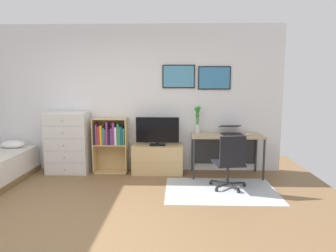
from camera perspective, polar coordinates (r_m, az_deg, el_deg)
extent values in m
plane|color=brown|center=(3.84, -16.39, -17.74)|extent=(7.20, 7.20, 0.00)
cube|color=white|center=(5.83, -9.50, 5.02)|extent=(6.12, 0.06, 2.70)
cube|color=black|center=(5.66, 1.99, 9.19)|extent=(0.59, 0.02, 0.42)
cube|color=#4C93B7|center=(5.65, 1.99, 9.20)|extent=(0.55, 0.01, 0.38)
cube|color=black|center=(5.70, 8.62, 8.83)|extent=(0.59, 0.02, 0.42)
cube|color=teal|center=(5.69, 8.63, 8.84)|extent=(0.55, 0.01, 0.38)
cube|color=#B2B7BC|center=(4.90, 9.77, -11.70)|extent=(1.70, 1.20, 0.01)
ellipsoid|color=white|center=(6.26, -26.92, -3.05)|extent=(0.44, 0.28, 0.14)
cube|color=silver|center=(5.89, -18.11, -2.98)|extent=(0.75, 0.42, 1.12)
cube|color=silver|center=(5.80, -18.64, -7.69)|extent=(0.71, 0.01, 0.20)
sphere|color=#A59E8C|center=(5.78, -18.70, -7.74)|extent=(0.03, 0.03, 0.03)
cube|color=silver|center=(5.74, -18.74, -5.56)|extent=(0.71, 0.01, 0.20)
sphere|color=#A59E8C|center=(5.73, -18.80, -5.60)|extent=(0.03, 0.03, 0.03)
cube|color=silver|center=(5.70, -18.84, -3.39)|extent=(0.71, 0.01, 0.20)
sphere|color=#A59E8C|center=(5.68, -18.90, -3.42)|extent=(0.03, 0.03, 0.03)
cube|color=silver|center=(5.66, -18.95, -1.18)|extent=(0.71, 0.01, 0.20)
sphere|color=#A59E8C|center=(5.64, -19.00, -1.21)|extent=(0.03, 0.03, 0.03)
cube|color=silver|center=(5.63, -19.05, 1.05)|extent=(0.71, 0.01, 0.20)
sphere|color=#A59E8C|center=(5.61, -19.11, 1.03)|extent=(0.03, 0.03, 0.03)
cube|color=tan|center=(5.82, -13.50, -3.51)|extent=(0.02, 0.30, 1.01)
cube|color=tan|center=(5.69, -7.66, -3.61)|extent=(0.02, 0.30, 1.01)
cube|color=tan|center=(5.87, -10.48, -8.30)|extent=(0.62, 0.30, 0.02)
cube|color=tan|center=(5.74, -10.62, -3.37)|extent=(0.58, 0.30, 0.02)
cube|color=tan|center=(5.67, -10.74, 1.35)|extent=(0.58, 0.30, 0.02)
cube|color=tan|center=(5.89, -10.31, -3.28)|extent=(0.62, 0.01, 1.01)
cube|color=black|center=(5.74, -13.31, -1.67)|extent=(0.03, 0.21, 0.33)
cube|color=#8C388C|center=(5.71, -13.07, -1.55)|extent=(0.02, 0.17, 0.37)
cube|color=red|center=(5.71, -12.67, -1.70)|extent=(0.04, 0.19, 0.33)
cube|color=gold|center=(5.72, -12.16, -1.60)|extent=(0.04, 0.24, 0.35)
cube|color=#2D8C4C|center=(5.71, -11.74, -1.78)|extent=(0.03, 0.23, 0.31)
cube|color=#8C388C|center=(5.70, -11.39, -1.94)|extent=(0.02, 0.22, 0.28)
cube|color=#8C388C|center=(5.68, -11.13, -1.31)|extent=(0.03, 0.21, 0.41)
cube|color=black|center=(5.66, -10.76, -1.98)|extent=(0.03, 0.17, 0.28)
cube|color=#8C388C|center=(5.65, -10.38, -1.90)|extent=(0.03, 0.17, 0.30)
cube|color=#8C388C|center=(5.64, -10.00, -1.39)|extent=(0.03, 0.17, 0.40)
cube|color=white|center=(5.65, -9.57, -1.77)|extent=(0.04, 0.21, 0.32)
cube|color=#2D8C4C|center=(5.65, -9.14, -1.46)|extent=(0.03, 0.22, 0.38)
cube|color=#2D8C4C|center=(5.65, -8.82, -1.72)|extent=(0.03, 0.22, 0.33)
cube|color=#1E519E|center=(5.63, -8.49, -1.77)|extent=(0.03, 0.21, 0.32)
cube|color=#2D8C4C|center=(5.62, -8.13, -1.91)|extent=(0.03, 0.20, 0.30)
cube|color=tan|center=(5.63, -1.94, -6.19)|extent=(0.91, 0.40, 0.52)
cube|color=tan|center=(5.44, -2.08, -6.72)|extent=(0.91, 0.01, 0.02)
cube|color=black|center=(5.55, -1.97, -3.52)|extent=(0.28, 0.16, 0.02)
cube|color=black|center=(5.55, -1.97, -3.17)|extent=(0.06, 0.04, 0.05)
cube|color=black|center=(5.50, -1.98, -0.73)|extent=(0.78, 0.02, 0.46)
cube|color=black|center=(5.49, -1.99, -0.75)|extent=(0.75, 0.01, 0.43)
cube|color=tan|center=(5.50, 10.87, -1.75)|extent=(1.25, 0.58, 0.03)
cube|color=#2D2D30|center=(5.26, 4.80, -6.20)|extent=(0.03, 0.03, 0.71)
cube|color=#2D2D30|center=(5.46, 17.40, -6.04)|extent=(0.03, 0.03, 0.71)
cube|color=#2D2D30|center=(5.77, 4.52, -4.91)|extent=(0.03, 0.03, 0.71)
cube|color=#2D2D30|center=(5.95, 16.04, -4.82)|extent=(0.03, 0.03, 0.71)
cube|color=#2D2D30|center=(5.84, 10.35, -4.51)|extent=(1.19, 0.02, 0.50)
cylinder|color=#232326|center=(5.14, 14.01, -10.61)|extent=(0.05, 0.05, 0.05)
cube|color=#232326|center=(5.08, 12.53, -10.31)|extent=(0.28, 0.07, 0.02)
cylinder|color=#232326|center=(5.32, 10.99, -9.89)|extent=(0.05, 0.05, 0.05)
cube|color=#232326|center=(5.17, 11.00, -9.94)|extent=(0.07, 0.28, 0.02)
cylinder|color=#232326|center=(5.14, 7.97, -10.46)|extent=(0.05, 0.05, 0.05)
cube|color=#232326|center=(5.08, 9.48, -10.23)|extent=(0.26, 0.15, 0.02)
cylinder|color=#232326|center=(4.84, 9.00, -11.67)|extent=(0.05, 0.05, 0.05)
cube|color=#232326|center=(4.93, 10.03, -10.82)|extent=(0.22, 0.22, 0.02)
cylinder|color=#232326|center=(4.84, 12.98, -11.77)|extent=(0.05, 0.05, 0.05)
cube|color=#232326|center=(4.93, 11.98, -10.87)|extent=(0.15, 0.26, 0.02)
cylinder|color=#232326|center=(4.99, 11.06, -8.63)|extent=(0.04, 0.04, 0.30)
cube|color=black|center=(4.94, 11.11, -6.80)|extent=(0.50, 0.50, 0.03)
cube|color=black|center=(4.70, 11.95, -4.58)|extent=(0.40, 0.10, 0.45)
cube|color=#333338|center=(5.54, 11.79, -1.49)|extent=(0.39, 0.28, 0.01)
cube|color=black|center=(5.53, 11.81, -1.42)|extent=(0.36, 0.26, 0.00)
cube|color=#333338|center=(5.67, 11.40, -0.05)|extent=(0.38, 0.26, 0.07)
cube|color=#234C5B|center=(5.66, 11.42, -0.04)|extent=(0.36, 0.24, 0.06)
ellipsoid|color=silver|center=(5.52, 14.58, -1.51)|extent=(0.06, 0.10, 0.03)
cylinder|color=silver|center=(5.61, 5.49, -0.48)|extent=(0.09, 0.09, 0.16)
cylinder|color=#3D8438|center=(5.58, 5.71, 1.26)|extent=(0.01, 0.01, 0.41)
sphere|color=#308B2C|center=(5.56, 5.74, 3.34)|extent=(0.07, 0.07, 0.07)
cylinder|color=#3D8438|center=(5.61, 5.52, 0.99)|extent=(0.01, 0.01, 0.35)
sphere|color=#308B2C|center=(5.59, 5.54, 2.75)|extent=(0.07, 0.07, 0.07)
cylinder|color=#3D8438|center=(5.59, 5.27, 1.18)|extent=(0.01, 0.01, 0.39)
sphere|color=#308B2C|center=(5.57, 5.29, 3.16)|extent=(0.07, 0.07, 0.07)
cylinder|color=#3D8438|center=(5.58, 5.47, 0.61)|extent=(0.01, 0.01, 0.28)
sphere|color=#308B2C|center=(5.56, 5.49, 2.06)|extent=(0.07, 0.07, 0.07)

